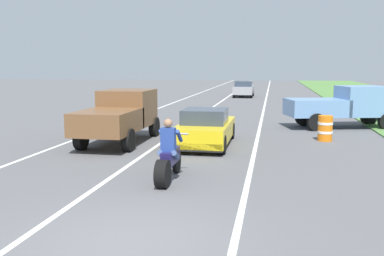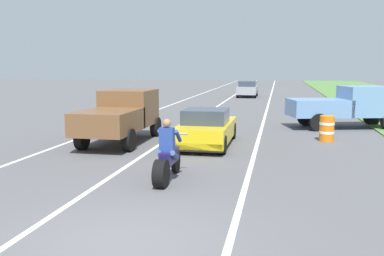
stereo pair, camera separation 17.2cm
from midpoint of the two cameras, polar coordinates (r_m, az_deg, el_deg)
ground_plane at (r=7.59m, az=-8.79°, el=-14.74°), size 160.00×160.00×0.00m
lane_stripe_left_solid at (r=27.84m, az=-5.14°, el=2.14°), size 0.14×120.00×0.01m
lane_stripe_right_solid at (r=26.72m, az=9.85°, el=1.79°), size 0.14×120.00×0.01m
lane_stripe_centre_dashed at (r=27.04m, az=2.20°, el=1.99°), size 0.14×120.00×0.01m
motorcycle_with_rider at (r=11.07m, az=-2.86°, el=-4.06°), size 0.70×2.21×1.62m
sports_car_yellow at (r=16.06m, az=2.21°, el=-0.07°), size 1.84×4.30×1.37m
pickup_truck_left_lane_brown at (r=16.77m, az=-9.04°, el=1.83°), size 2.02×4.80×1.98m
pickup_truck_right_shoulder_light_blue at (r=21.74m, az=19.84°, el=2.89°), size 5.14×3.14×1.98m
construction_barrel_nearest at (r=17.77m, az=17.61°, el=-0.05°), size 0.58×0.58×1.00m
distant_car_far_ahead at (r=41.23m, az=7.45°, el=5.15°), size 1.80×4.00×1.50m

